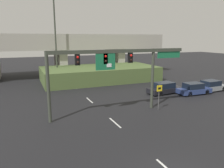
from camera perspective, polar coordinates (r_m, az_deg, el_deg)
lane_markings at (r=25.30m, az=-5.90°, el=-4.23°), size 0.14×31.91×0.01m
signal_gantry at (r=19.94m, az=0.93°, el=5.55°), size 13.47×0.44×6.02m
speed_limit_sign at (r=21.88m, az=12.20°, el=-2.49°), size 0.60×0.11×2.57m
highway_light_pole_near at (r=36.60m, az=-14.71°, el=14.51°), size 0.70×0.36×17.05m
overpass_bridge at (r=42.42m, az=-13.45°, el=9.26°), size 39.55×8.76×7.69m
grass_embankment at (r=36.73m, az=-3.20°, el=2.73°), size 18.74×9.29×2.32m
parked_sedan_near_right at (r=28.91m, az=13.62°, el=-1.10°), size 4.88×2.21×1.45m
parked_sedan_mid_right at (r=29.60m, az=20.57°, el=-1.22°), size 4.35×1.91×1.46m
parked_sedan_far_right at (r=32.36m, az=24.50°, el=-0.48°), size 4.38×2.07×1.44m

